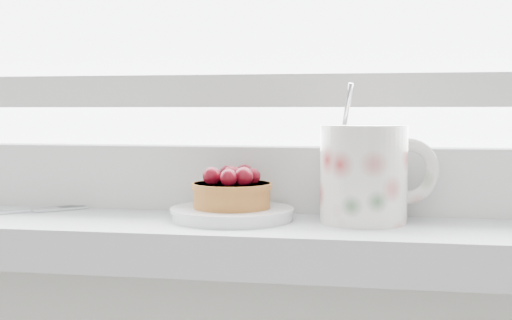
# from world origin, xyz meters

# --- Properties ---
(saucer) EXTENTS (0.12, 0.12, 0.01)m
(saucer) POSITION_xyz_m (0.02, 1.89, 0.95)
(saucer) COLOR white
(saucer) RESTS_ON windowsill
(raspberry_tart) EXTENTS (0.08, 0.08, 0.04)m
(raspberry_tart) POSITION_xyz_m (0.02, 1.89, 0.97)
(raspberry_tart) COLOR #935520
(raspberry_tart) RESTS_ON saucer
(floral_mug) EXTENTS (0.13, 0.11, 0.14)m
(floral_mug) POSITION_xyz_m (0.15, 1.90, 0.99)
(floral_mug) COLOR silver
(floral_mug) RESTS_ON windowsill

